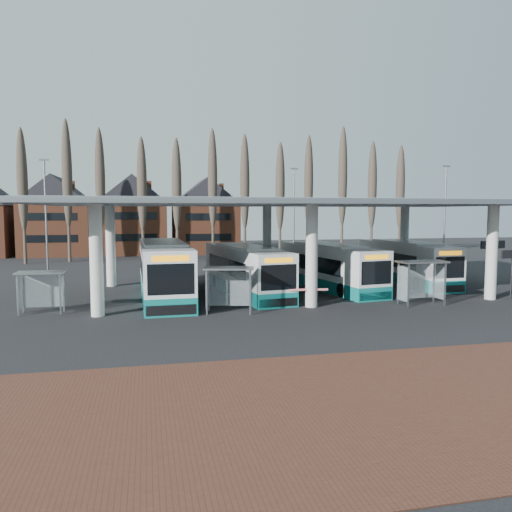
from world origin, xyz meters
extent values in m
plane|color=black|center=(0.00, 0.00, 0.00)|extent=(140.00, 140.00, 0.00)
cube|color=#512D20|center=(0.00, -12.00, 0.01)|extent=(70.00, 10.00, 0.03)
cylinder|color=silver|center=(-12.00, 2.50, 3.00)|extent=(0.70, 0.70, 6.00)
cylinder|color=silver|center=(-12.00, 13.50, 3.00)|extent=(0.70, 0.70, 6.00)
cylinder|color=silver|center=(0.00, 2.50, 3.00)|extent=(0.70, 0.70, 6.00)
cylinder|color=silver|center=(0.00, 13.50, 3.00)|extent=(0.70, 0.70, 6.00)
cylinder|color=silver|center=(12.00, 2.50, 3.00)|extent=(0.70, 0.70, 6.00)
cylinder|color=silver|center=(12.00, 13.50, 3.00)|extent=(0.70, 0.70, 6.00)
cube|color=gray|center=(0.00, 8.00, 6.25)|extent=(32.00, 16.00, 0.12)
cube|color=silver|center=(0.00, 8.00, 6.32)|extent=(31.50, 15.50, 0.04)
cone|color=#473D33|center=(-22.00, 33.00, 7.25)|extent=(0.36, 0.36, 14.50)
ellipsoid|color=#473D33|center=(-22.00, 33.00, 8.99)|extent=(1.10, 1.10, 11.02)
cone|color=#473D33|center=(-18.00, 33.00, 7.25)|extent=(0.36, 0.36, 14.50)
ellipsoid|color=#473D33|center=(-18.00, 33.00, 8.99)|extent=(1.10, 1.10, 11.02)
cone|color=#473D33|center=(-14.00, 33.00, 7.25)|extent=(0.36, 0.36, 14.50)
ellipsoid|color=#473D33|center=(-14.00, 33.00, 8.99)|extent=(1.10, 1.10, 11.02)
cone|color=#473D33|center=(-10.00, 33.00, 7.25)|extent=(0.36, 0.36, 14.50)
ellipsoid|color=#473D33|center=(-10.00, 33.00, 8.99)|extent=(1.10, 1.10, 11.02)
cone|color=#473D33|center=(-6.00, 33.00, 7.25)|extent=(0.36, 0.36, 14.50)
ellipsoid|color=#473D33|center=(-6.00, 33.00, 8.99)|extent=(1.10, 1.10, 11.02)
cone|color=#473D33|center=(-2.00, 33.00, 7.25)|extent=(0.36, 0.36, 14.50)
ellipsoid|color=#473D33|center=(-2.00, 33.00, 8.99)|extent=(1.10, 1.10, 11.02)
cone|color=#473D33|center=(2.00, 33.00, 7.25)|extent=(0.36, 0.36, 14.50)
ellipsoid|color=#473D33|center=(2.00, 33.00, 8.99)|extent=(1.10, 1.10, 11.02)
cone|color=#473D33|center=(6.00, 33.00, 7.25)|extent=(0.36, 0.36, 14.50)
ellipsoid|color=#473D33|center=(6.00, 33.00, 8.99)|extent=(1.10, 1.10, 11.02)
cone|color=#473D33|center=(10.00, 33.00, 7.25)|extent=(0.36, 0.36, 14.50)
ellipsoid|color=#473D33|center=(10.00, 33.00, 8.99)|extent=(1.10, 1.10, 11.02)
cone|color=#473D33|center=(14.00, 33.00, 7.25)|extent=(0.36, 0.36, 14.50)
ellipsoid|color=#473D33|center=(14.00, 33.00, 8.99)|extent=(1.10, 1.10, 11.02)
cone|color=#473D33|center=(18.00, 33.00, 7.25)|extent=(0.36, 0.36, 14.50)
ellipsoid|color=#473D33|center=(18.00, 33.00, 8.99)|extent=(1.10, 1.10, 11.02)
cone|color=#473D33|center=(22.00, 33.00, 7.25)|extent=(0.36, 0.36, 14.50)
ellipsoid|color=#473D33|center=(22.00, 33.00, 8.99)|extent=(1.10, 1.10, 11.02)
cube|color=brown|center=(-20.50, 44.00, 3.50)|extent=(8.00, 10.00, 7.00)
pyramid|color=black|center=(-20.50, 44.00, 10.50)|extent=(8.30, 10.30, 3.50)
cube|color=brown|center=(-11.00, 44.00, 3.50)|extent=(8.00, 10.00, 7.00)
pyramid|color=black|center=(-11.00, 44.00, 10.50)|extent=(8.30, 10.30, 3.50)
cube|color=brown|center=(-1.50, 44.00, 3.50)|extent=(8.00, 10.00, 7.00)
pyramid|color=black|center=(-1.50, 44.00, 10.50)|extent=(8.30, 10.30, 3.50)
cylinder|color=slate|center=(-18.00, 22.00, 5.00)|extent=(0.16, 0.16, 10.00)
cube|color=slate|center=(-18.00, 22.00, 10.10)|extent=(0.80, 0.15, 0.15)
cylinder|color=slate|center=(6.00, 26.00, 5.00)|extent=(0.16, 0.16, 10.00)
cube|color=slate|center=(6.00, 26.00, 10.10)|extent=(0.80, 0.15, 0.15)
cylinder|color=slate|center=(20.00, 20.00, 5.00)|extent=(0.16, 0.16, 10.00)
cube|color=slate|center=(20.00, 20.00, 10.10)|extent=(0.80, 0.15, 0.15)
cube|color=white|center=(-8.33, 7.87, 1.98)|extent=(3.13, 13.24, 3.07)
cube|color=#0E6D6B|center=(-8.33, 7.87, 0.49)|extent=(3.15, 13.26, 0.99)
cube|color=white|center=(-8.33, 7.87, 3.57)|extent=(2.71, 7.96, 0.20)
cube|color=black|center=(-8.34, 8.42, 2.09)|extent=(3.08, 9.55, 1.21)
cube|color=black|center=(-8.16, 1.31, 2.03)|extent=(2.46, 0.13, 1.65)
cube|color=black|center=(-8.49, 14.43, 2.09)|extent=(2.38, 0.12, 1.32)
cube|color=orange|center=(-8.16, 1.31, 3.13)|extent=(1.96, 0.10, 0.33)
cube|color=black|center=(-8.16, 1.32, 0.38)|extent=(2.66, 0.15, 0.55)
cylinder|color=black|center=(-9.49, 3.67, 0.53)|extent=(0.33, 1.06, 1.05)
cylinder|color=black|center=(-6.95, 3.73, 0.53)|extent=(0.33, 1.06, 1.05)
cylinder|color=black|center=(-9.69, 11.68, 0.53)|extent=(0.33, 1.06, 1.05)
cylinder|color=black|center=(-7.15, 11.74, 0.53)|extent=(0.33, 1.06, 1.05)
cube|color=white|center=(-2.80, 8.22, 1.77)|extent=(4.08, 12.02, 2.75)
cube|color=#0E6D6B|center=(-2.80, 8.22, 0.44)|extent=(4.10, 12.04, 0.88)
cube|color=white|center=(-2.80, 8.22, 3.19)|extent=(3.19, 7.32, 0.18)
cube|color=black|center=(-2.87, 8.70, 1.87)|extent=(3.67, 8.76, 1.08)
cube|color=black|center=(-2.01, 2.39, 1.82)|extent=(2.19, 0.36, 1.47)
cube|color=black|center=(-3.60, 14.04, 1.87)|extent=(2.12, 0.35, 1.18)
cube|color=orange|center=(-2.01, 2.39, 2.80)|extent=(1.74, 0.29, 0.29)
cube|color=black|center=(-2.01, 2.40, 0.34)|extent=(2.37, 0.40, 0.49)
cylinder|color=black|center=(-3.42, 4.36, 0.47)|extent=(0.40, 0.97, 0.94)
cylinder|color=black|center=(-1.17, 4.67, 0.47)|extent=(0.40, 0.97, 0.94)
cylinder|color=black|center=(-4.39, 11.47, 0.47)|extent=(0.40, 0.97, 0.94)
cylinder|color=black|center=(-2.14, 11.78, 0.47)|extent=(0.40, 0.97, 0.94)
cube|color=white|center=(3.56, 9.06, 1.75)|extent=(4.32, 11.94, 2.73)
cube|color=#0E6D6B|center=(3.56, 9.06, 0.44)|extent=(4.34, 11.96, 0.88)
cube|color=white|center=(3.56, 9.06, 3.17)|extent=(3.33, 7.28, 0.18)
cube|color=black|center=(3.48, 9.54, 1.85)|extent=(3.83, 8.71, 1.07)
cube|color=black|center=(4.49, 3.30, 1.80)|extent=(2.17, 0.41, 1.46)
cube|color=black|center=(2.63, 14.81, 1.85)|extent=(2.09, 0.39, 1.17)
cube|color=orange|center=(4.49, 3.30, 2.78)|extent=(1.72, 0.33, 0.29)
cube|color=black|center=(4.49, 3.31, 0.34)|extent=(2.34, 0.45, 0.49)
cylinder|color=black|center=(3.04, 5.22, 0.47)|extent=(0.42, 0.97, 0.94)
cylinder|color=black|center=(5.26, 5.58, 0.47)|extent=(0.42, 0.97, 0.94)
cylinder|color=black|center=(1.91, 12.24, 0.47)|extent=(0.42, 0.97, 0.94)
cylinder|color=black|center=(4.13, 12.60, 0.47)|extent=(0.42, 0.97, 0.94)
cube|color=white|center=(10.59, 10.74, 1.76)|extent=(2.63, 11.76, 2.74)
cube|color=#0E6D6B|center=(10.59, 10.74, 0.44)|extent=(2.65, 11.78, 0.88)
cube|color=white|center=(10.59, 10.74, 3.18)|extent=(2.33, 7.07, 0.18)
cube|color=black|center=(10.58, 11.23, 1.86)|extent=(2.63, 8.48, 1.08)
cube|color=black|center=(10.66, 4.89, 1.81)|extent=(2.19, 0.09, 1.47)
cube|color=black|center=(10.52, 16.59, 1.86)|extent=(2.12, 0.08, 1.17)
cube|color=orange|center=(10.66, 4.89, 2.79)|extent=(1.75, 0.07, 0.29)
cube|color=black|center=(10.66, 4.90, 0.34)|extent=(2.37, 0.11, 0.49)
cylinder|color=black|center=(9.51, 7.01, 0.47)|extent=(0.29, 0.94, 0.94)
cylinder|color=black|center=(11.76, 7.04, 0.47)|extent=(0.29, 0.94, 0.94)
cylinder|color=black|center=(9.42, 14.15, 0.47)|extent=(0.29, 0.94, 0.94)
cylinder|color=black|center=(11.68, 14.17, 0.47)|extent=(0.29, 0.94, 0.94)
cube|color=gray|center=(-16.14, 3.37, 1.12)|extent=(0.07, 0.07, 2.23)
cube|color=gray|center=(-14.00, 3.31, 1.12)|extent=(0.07, 0.07, 2.23)
cube|color=gray|center=(-16.12, 4.35, 1.12)|extent=(0.07, 0.07, 2.23)
cube|color=gray|center=(-13.98, 4.30, 1.12)|extent=(0.07, 0.07, 2.23)
cube|color=gray|center=(-15.06, 3.83, 2.28)|extent=(2.53, 1.31, 0.09)
cube|color=silver|center=(-15.05, 4.37, 1.16)|extent=(2.14, 0.09, 1.78)
cube|color=silver|center=(-16.18, 3.86, 1.16)|extent=(0.06, 0.98, 1.78)
cube|color=silver|center=(-13.95, 3.80, 1.16)|extent=(0.06, 0.98, 1.78)
cube|color=gray|center=(-6.26, 1.54, 1.22)|extent=(0.09, 0.09, 2.44)
cube|color=gray|center=(-3.98, 1.00, 1.22)|extent=(0.09, 0.09, 2.44)
cube|color=gray|center=(-6.01, 2.58, 1.22)|extent=(0.09, 0.09, 2.44)
cube|color=gray|center=(-3.74, 2.05, 1.22)|extent=(0.09, 0.09, 2.44)
cube|color=gray|center=(-5.00, 1.79, 2.48)|extent=(2.97, 1.95, 0.10)
cube|color=silver|center=(-4.87, 2.36, 1.27)|extent=(2.29, 0.57, 1.95)
cube|color=silver|center=(-6.18, 2.07, 1.27)|extent=(0.28, 1.05, 1.95)
cube|color=silver|center=(-3.81, 1.52, 1.27)|extent=(0.28, 1.05, 1.95)
cube|color=gray|center=(5.45, 1.12, 1.27)|extent=(0.08, 0.08, 2.54)
cube|color=gray|center=(7.89, 1.19, 1.27)|extent=(0.08, 0.08, 2.54)
cube|color=gray|center=(5.42, 2.24, 1.27)|extent=(0.08, 0.08, 2.54)
cube|color=gray|center=(7.86, 2.31, 1.27)|extent=(0.08, 0.08, 2.54)
cube|color=gray|center=(6.66, 1.71, 2.59)|extent=(2.89, 1.51, 0.10)
cube|color=silver|center=(6.64, 2.32, 1.32)|extent=(2.44, 0.11, 2.03)
cube|color=silver|center=(5.39, 1.67, 1.32)|extent=(0.07, 1.12, 2.03)
cube|color=silver|center=(7.93, 1.75, 1.32)|extent=(0.07, 1.12, 2.03)
cylinder|color=black|center=(13.56, 2.55, 1.53)|extent=(0.10, 0.10, 3.06)
cube|color=black|center=(13.56, 2.55, 2.87)|extent=(2.06, 0.64, 0.53)
cylinder|color=black|center=(15.65, 7.12, 1.68)|extent=(0.10, 0.10, 3.35)
cube|color=black|center=(15.65, 7.12, 3.14)|extent=(2.29, 0.52, 0.58)
cube|color=black|center=(-0.26, 2.94, 0.61)|extent=(0.09, 0.09, 1.21)
cube|color=red|center=(-0.26, 2.39, 1.05)|extent=(2.42, 0.36, 0.11)
camera|label=1|loc=(-9.39, -25.02, 5.57)|focal=35.00mm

